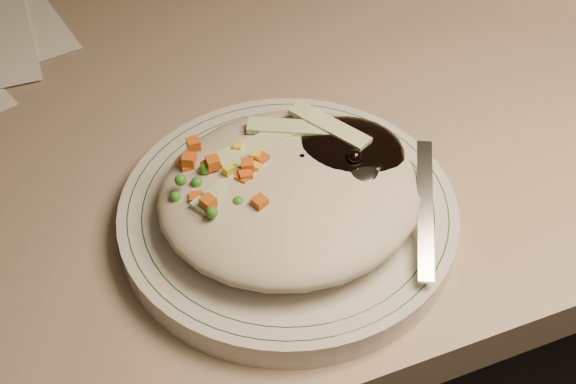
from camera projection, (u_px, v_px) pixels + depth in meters
name	position (u px, v px, depth m)	size (l,w,h in m)	color
desk	(286.00, 197.00, 0.90)	(1.40, 0.70, 0.74)	gray
plate	(288.00, 216.00, 0.60)	(0.25, 0.25, 0.02)	silver
plate_rim	(288.00, 207.00, 0.59)	(0.24, 0.24, 0.00)	#144723
meal	(294.00, 186.00, 0.58)	(0.21, 0.19, 0.05)	#AFA68E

